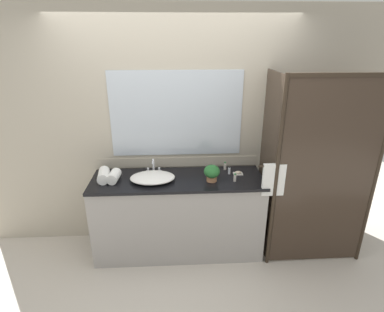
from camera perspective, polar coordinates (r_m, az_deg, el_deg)
ground_plane at (r=3.70m, az=-2.42°, el=-16.85°), size 8.00×8.00×0.00m
wall_back_with_mirror at (r=3.39m, az=-2.86°, el=4.52°), size 4.40×0.06×2.60m
vanity_cabinet at (r=3.45m, az=-2.55°, el=-10.87°), size 1.80×0.58×0.90m
shower_enclosure at (r=3.26m, az=20.37°, el=-2.82°), size 1.20×0.59×2.00m
sink_basin at (r=3.18m, az=-7.34°, el=-3.98°), size 0.46×0.33×0.07m
faucet at (r=3.35m, az=-7.15°, el=-2.33°), size 0.17×0.12×0.16m
potted_plant at (r=3.13m, az=3.71°, el=-3.05°), size 0.16×0.16×0.17m
soap_dish at (r=3.34m, az=8.55°, el=-3.15°), size 0.10×0.07×0.04m
amenity_bottle_shampoo at (r=3.17m, az=7.97°, el=-3.99°), size 0.03×0.03×0.09m
amenity_bottle_body_wash at (r=3.43m, az=6.15°, el=-1.84°), size 0.03×0.03×0.09m
amenity_bottle_conditioner at (r=3.33m, az=6.93°, el=-2.68°), size 0.02×0.02×0.09m
rolled_towel_near_edge at (r=3.29m, az=-16.09°, el=-3.43°), size 0.14×0.25×0.11m
rolled_towel_middle at (r=3.24m, az=-14.29°, el=-3.68°), size 0.13×0.20×0.11m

